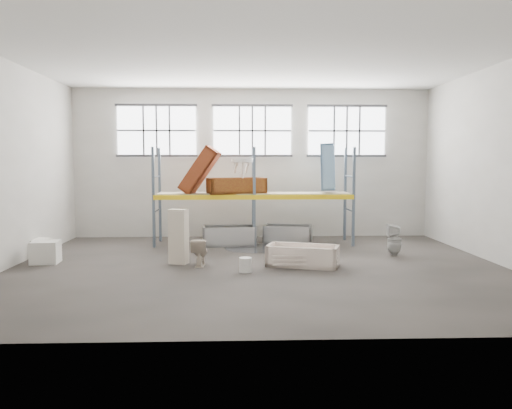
{
  "coord_description": "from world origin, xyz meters",
  "views": [
    {
      "loc": [
        -0.49,
        -11.91,
        2.55
      ],
      "look_at": [
        0.0,
        1.5,
        1.4
      ],
      "focal_mm": 34.86,
      "sensor_mm": 36.0,
      "label": 1
    }
  ],
  "objects_px": {
    "bathtub_beige": "(303,256)",
    "toilet_white": "(394,240)",
    "rust_tub_flat": "(236,186)",
    "bucket": "(245,265)",
    "carton_near": "(45,252)",
    "blue_tub_upright": "(328,167)",
    "toilet_beige": "(200,252)",
    "cistern_tall": "(179,237)",
    "steel_tub_right": "(288,234)",
    "steel_tub_left": "(230,236)"
  },
  "relations": [
    {
      "from": "cistern_tall",
      "to": "toilet_beige",
      "type": "bearing_deg",
      "value": -5.95
    },
    {
      "from": "bathtub_beige",
      "to": "cistern_tall",
      "type": "distance_m",
      "value": 3.13
    },
    {
      "from": "cistern_tall",
      "to": "steel_tub_right",
      "type": "relative_size",
      "value": 0.91
    },
    {
      "from": "carton_near",
      "to": "rust_tub_flat",
      "type": "bearing_deg",
      "value": 29.44
    },
    {
      "from": "steel_tub_right",
      "to": "bucket",
      "type": "height_order",
      "value": "steel_tub_right"
    },
    {
      "from": "toilet_white",
      "to": "steel_tub_right",
      "type": "xyz_separation_m",
      "value": [
        -2.69,
        2.27,
        -0.15
      ]
    },
    {
      "from": "rust_tub_flat",
      "to": "carton_near",
      "type": "height_order",
      "value": "rust_tub_flat"
    },
    {
      "from": "blue_tub_upright",
      "to": "rust_tub_flat",
      "type": "bearing_deg",
      "value": -178.22
    },
    {
      "from": "toilet_beige",
      "to": "cistern_tall",
      "type": "height_order",
      "value": "cistern_tall"
    },
    {
      "from": "bathtub_beige",
      "to": "rust_tub_flat",
      "type": "distance_m",
      "value": 3.98
    },
    {
      "from": "bathtub_beige",
      "to": "blue_tub_upright",
      "type": "bearing_deg",
      "value": 87.51
    },
    {
      "from": "toilet_beige",
      "to": "steel_tub_left",
      "type": "xyz_separation_m",
      "value": [
        0.68,
        2.96,
        -0.04
      ]
    },
    {
      "from": "cistern_tall",
      "to": "blue_tub_upright",
      "type": "relative_size",
      "value": 0.96
    },
    {
      "from": "steel_tub_left",
      "to": "steel_tub_right",
      "type": "xyz_separation_m",
      "value": [
        1.85,
        0.48,
        -0.02
      ]
    },
    {
      "from": "bathtub_beige",
      "to": "toilet_white",
      "type": "relative_size",
      "value": 2.01
    },
    {
      "from": "bathtub_beige",
      "to": "steel_tub_left",
      "type": "bearing_deg",
      "value": 138.4
    },
    {
      "from": "steel_tub_right",
      "to": "bucket",
      "type": "bearing_deg",
      "value": -108.56
    },
    {
      "from": "bathtub_beige",
      "to": "steel_tub_right",
      "type": "distance_m",
      "value": 3.56
    },
    {
      "from": "bucket",
      "to": "carton_near",
      "type": "distance_m",
      "value": 5.18
    },
    {
      "from": "steel_tub_left",
      "to": "carton_near",
      "type": "relative_size",
      "value": 2.48
    },
    {
      "from": "carton_near",
      "to": "steel_tub_left",
      "type": "bearing_deg",
      "value": 28.73
    },
    {
      "from": "bathtub_beige",
      "to": "rust_tub_flat",
      "type": "bearing_deg",
      "value": 133.89
    },
    {
      "from": "toilet_beige",
      "to": "steel_tub_right",
      "type": "bearing_deg",
      "value": -122.08
    },
    {
      "from": "toilet_white",
      "to": "blue_tub_upright",
      "type": "relative_size",
      "value": 0.6
    },
    {
      "from": "blue_tub_upright",
      "to": "carton_near",
      "type": "xyz_separation_m",
      "value": [
        -7.66,
        -2.81,
        -2.11
      ]
    },
    {
      "from": "steel_tub_right",
      "to": "rust_tub_flat",
      "type": "relative_size",
      "value": 0.87
    },
    {
      "from": "bathtub_beige",
      "to": "carton_near",
      "type": "bearing_deg",
      "value": -167.59
    },
    {
      "from": "steel_tub_left",
      "to": "steel_tub_right",
      "type": "distance_m",
      "value": 1.91
    },
    {
      "from": "toilet_beige",
      "to": "bucket",
      "type": "distance_m",
      "value": 1.36
    },
    {
      "from": "steel_tub_left",
      "to": "blue_tub_upright",
      "type": "bearing_deg",
      "value": 5.33
    },
    {
      "from": "toilet_beige",
      "to": "carton_near",
      "type": "bearing_deg",
      "value": -2.16
    },
    {
      "from": "toilet_beige",
      "to": "cistern_tall",
      "type": "relative_size",
      "value": 0.49
    },
    {
      "from": "bathtub_beige",
      "to": "toilet_beige",
      "type": "bearing_deg",
      "value": -165.28
    },
    {
      "from": "bucket",
      "to": "cistern_tall",
      "type": "bearing_deg",
      "value": 148.32
    },
    {
      "from": "toilet_beige",
      "to": "carton_near",
      "type": "xyz_separation_m",
      "value": [
        -3.92,
        0.44,
        -0.06
      ]
    },
    {
      "from": "toilet_white",
      "to": "carton_near",
      "type": "relative_size",
      "value": 1.32
    },
    {
      "from": "bucket",
      "to": "carton_near",
      "type": "height_order",
      "value": "carton_near"
    },
    {
      "from": "blue_tub_upright",
      "to": "carton_near",
      "type": "height_order",
      "value": "blue_tub_upright"
    },
    {
      "from": "toilet_white",
      "to": "carton_near",
      "type": "bearing_deg",
      "value": -80.73
    },
    {
      "from": "carton_near",
      "to": "blue_tub_upright",
      "type": "bearing_deg",
      "value": 20.12
    },
    {
      "from": "rust_tub_flat",
      "to": "blue_tub_upright",
      "type": "relative_size",
      "value": 1.21
    },
    {
      "from": "cistern_tall",
      "to": "steel_tub_right",
      "type": "distance_m",
      "value": 4.45
    },
    {
      "from": "bathtub_beige",
      "to": "toilet_beige",
      "type": "distance_m",
      "value": 2.54
    },
    {
      "from": "bucket",
      "to": "steel_tub_left",
      "type": "bearing_deg",
      "value": 96.61
    },
    {
      "from": "rust_tub_flat",
      "to": "bucket",
      "type": "distance_m",
      "value": 4.26
    },
    {
      "from": "bucket",
      "to": "blue_tub_upright",
      "type": "bearing_deg",
      "value": 56.76
    },
    {
      "from": "toilet_beige",
      "to": "bucket",
      "type": "xyz_separation_m",
      "value": [
        1.11,
        -0.77,
        -0.17
      ]
    },
    {
      "from": "steel_tub_right",
      "to": "rust_tub_flat",
      "type": "distance_m",
      "value": 2.26
    },
    {
      "from": "blue_tub_upright",
      "to": "steel_tub_left",
      "type": "bearing_deg",
      "value": -174.67
    },
    {
      "from": "rust_tub_flat",
      "to": "bucket",
      "type": "relative_size",
      "value": 5.13
    }
  ]
}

